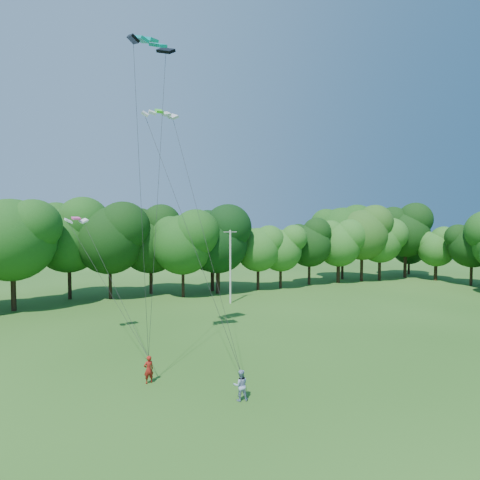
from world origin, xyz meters
name	(u,v)px	position (x,y,z in m)	size (l,w,h in m)	color
ground	(342,439)	(0.00, 0.00, 0.00)	(160.00, 160.00, 0.00)	#204D15
utility_pole	(230,266)	(6.13, 28.00, 4.46)	(1.74, 0.31, 8.71)	beige
kite_flyer_left	(149,369)	(-6.74, 9.30, 0.82)	(0.60, 0.39, 1.64)	maroon
kite_flyer_right	(241,385)	(-2.61, 5.11, 0.83)	(0.81, 0.63, 1.66)	#8F9EC6
kite_teal	(150,40)	(-5.80, 12.89, 21.76)	(3.27, 2.21, 0.70)	#05A5A6
kite_green	(159,111)	(-5.23, 12.91, 17.12)	(2.38, 1.13, 0.55)	#3EE422
kite_pink	(76,218)	(-10.53, 19.24, 9.90)	(1.83, 1.18, 0.28)	#F3439A
tree_back_center	(218,234)	(6.97, 34.52, 8.08)	(8.90, 8.90, 12.94)	black
tree_back_east	(362,232)	(32.17, 34.89, 8.16)	(8.99, 8.99, 13.07)	#3A2917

